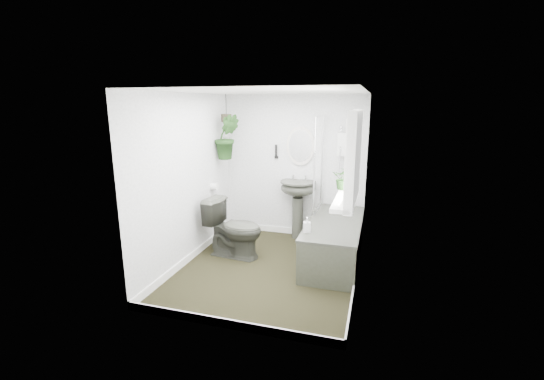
# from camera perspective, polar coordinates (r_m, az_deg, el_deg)

# --- Properties ---
(floor) EXTENTS (2.30, 2.80, 0.02)m
(floor) POSITION_cam_1_polar(r_m,az_deg,el_deg) (5.00, -0.50, -12.28)
(floor) COLOR black
(floor) RESTS_ON ground
(ceiling) EXTENTS (2.30, 2.80, 0.02)m
(ceiling) POSITION_cam_1_polar(r_m,az_deg,el_deg) (4.51, -0.56, 15.33)
(ceiling) COLOR white
(ceiling) RESTS_ON ground
(wall_back) EXTENTS (2.30, 0.02, 2.30)m
(wall_back) POSITION_cam_1_polar(r_m,az_deg,el_deg) (5.95, 3.45, 3.65)
(wall_back) COLOR white
(wall_back) RESTS_ON ground
(wall_front) EXTENTS (2.30, 0.02, 2.30)m
(wall_front) POSITION_cam_1_polar(r_m,az_deg,el_deg) (3.34, -7.65, -4.32)
(wall_front) COLOR white
(wall_front) RESTS_ON ground
(wall_left) EXTENTS (0.02, 2.80, 2.30)m
(wall_left) POSITION_cam_1_polar(r_m,az_deg,el_deg) (5.07, -13.16, 1.59)
(wall_left) COLOR white
(wall_left) RESTS_ON ground
(wall_right) EXTENTS (0.02, 2.80, 2.30)m
(wall_right) POSITION_cam_1_polar(r_m,az_deg,el_deg) (4.43, 13.98, -0.17)
(wall_right) COLOR white
(wall_right) RESTS_ON ground
(skirting) EXTENTS (2.30, 2.80, 0.10)m
(skirting) POSITION_cam_1_polar(r_m,az_deg,el_deg) (4.98, -0.50, -11.66)
(skirting) COLOR white
(skirting) RESTS_ON floor
(bathtub) EXTENTS (0.72, 1.72, 0.58)m
(bathtub) POSITION_cam_1_polar(r_m,az_deg,el_deg) (5.19, 9.71, -7.91)
(bathtub) COLOR #353730
(bathtub) RESTS_ON floor
(bath_screen) EXTENTS (0.04, 0.72, 1.40)m
(bath_screen) POSITION_cam_1_polar(r_m,az_deg,el_deg) (5.44, 7.30, 4.01)
(bath_screen) COLOR silver
(bath_screen) RESTS_ON bathtub
(shower_box) EXTENTS (0.20, 0.10, 0.35)m
(shower_box) POSITION_cam_1_polar(r_m,az_deg,el_deg) (5.70, 11.26, 7.04)
(shower_box) COLOR white
(shower_box) RESTS_ON wall_back
(oval_mirror) EXTENTS (0.46, 0.03, 0.62)m
(oval_mirror) POSITION_cam_1_polar(r_m,az_deg,el_deg) (5.84, 4.48, 6.91)
(oval_mirror) COLOR silver
(oval_mirror) RESTS_ON wall_back
(wall_sconce) EXTENTS (0.04, 0.04, 0.22)m
(wall_sconce) POSITION_cam_1_polar(r_m,az_deg,el_deg) (5.94, 0.64, 6.09)
(wall_sconce) COLOR black
(wall_sconce) RESTS_ON wall_back
(toilet_roll_holder) EXTENTS (0.11, 0.11, 0.11)m
(toilet_roll_holder) POSITION_cam_1_polar(r_m,az_deg,el_deg) (5.70, -9.06, 0.50)
(toilet_roll_holder) COLOR white
(toilet_roll_holder) RESTS_ON wall_left
(window_recess) EXTENTS (0.08, 1.00, 0.90)m
(window_recess) POSITION_cam_1_polar(r_m,az_deg,el_deg) (3.65, 12.77, 5.05)
(window_recess) COLOR white
(window_recess) RESTS_ON wall_right
(window_sill) EXTENTS (0.18, 1.00, 0.04)m
(window_sill) POSITION_cam_1_polar(r_m,az_deg,el_deg) (3.74, 11.36, -1.27)
(window_sill) COLOR white
(window_sill) RESTS_ON wall_right
(window_blinds) EXTENTS (0.01, 0.86, 0.76)m
(window_blinds) POSITION_cam_1_polar(r_m,az_deg,el_deg) (3.65, 12.06, 5.09)
(window_blinds) COLOR white
(window_blinds) RESTS_ON wall_right
(toilet) EXTENTS (0.86, 0.55, 0.84)m
(toilet) POSITION_cam_1_polar(r_m,az_deg,el_deg) (5.26, -5.93, -5.96)
(toilet) COLOR #353730
(toilet) RESTS_ON floor
(pedestal_sink) EXTENTS (0.62, 0.55, 0.96)m
(pedestal_sink) POSITION_cam_1_polar(r_m,az_deg,el_deg) (5.92, 4.03, -3.07)
(pedestal_sink) COLOR #353730
(pedestal_sink) RESTS_ON floor
(sill_plant) EXTENTS (0.25, 0.22, 0.25)m
(sill_plant) POSITION_cam_1_polar(r_m,az_deg,el_deg) (4.00, 11.15, 1.83)
(sill_plant) COLOR black
(sill_plant) RESTS_ON window_sill
(hanging_plant) EXTENTS (0.48, 0.44, 0.70)m
(hanging_plant) POSITION_cam_1_polar(r_m,az_deg,el_deg) (5.76, -7.08, 8.27)
(hanging_plant) COLOR black
(hanging_plant) RESTS_ON ceiling
(soap_bottle) EXTENTS (0.11, 0.11, 0.19)m
(soap_bottle) POSITION_cam_1_polar(r_m,az_deg,el_deg) (4.61, 5.51, -5.43)
(soap_bottle) COLOR black
(soap_bottle) RESTS_ON bathtub
(hanging_pot) EXTENTS (0.16, 0.16, 0.12)m
(hanging_pot) POSITION_cam_1_polar(r_m,az_deg,el_deg) (5.74, -7.17, 11.14)
(hanging_pot) COLOR #2E291C
(hanging_pot) RESTS_ON ceiling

